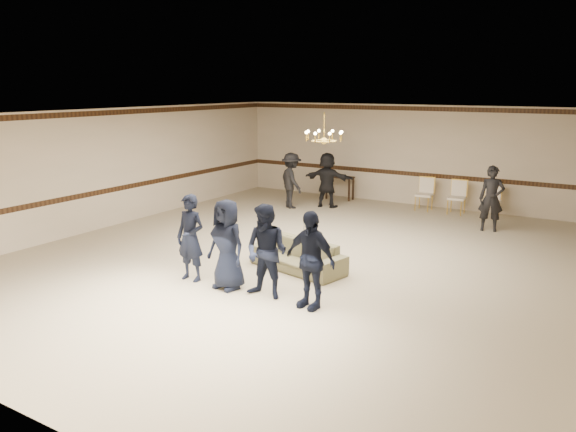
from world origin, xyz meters
The scene contains 16 objects.
room centered at (0.00, 0.00, 1.60)m, with size 12.01×14.01×3.21m.
chair_rail centered at (0.00, 6.99, 1.00)m, with size 12.00×0.02×0.14m, color #3A2211.
crown_molding centered at (0.00, 6.99, 3.08)m, with size 12.00×0.02×0.14m, color #3A2211.
chandelier centered at (0.00, 1.00, 2.88)m, with size 0.94×0.94×0.89m, color gold, non-canonical shape.
boy_a centered at (-1.16, -2.35, 0.87)m, with size 0.63×0.41×1.73m, color black.
boy_b centered at (-0.26, -2.35, 0.87)m, with size 0.85×0.55×1.73m, color black.
boy_c centered at (0.64, -2.35, 0.87)m, with size 0.84×0.66×1.73m, color black.
boy_d centered at (1.54, -2.35, 0.87)m, with size 1.02×0.42×1.73m, color black.
settee centered at (0.32, -0.71, 0.31)m, with size 2.11×0.83×0.62m, color #696646.
adult_left centered at (-2.97, 4.46, 0.87)m, with size 1.13×0.65×1.75m, color black.
adult_mid centered at (-2.07, 5.16, 0.87)m, with size 1.62×0.52×1.75m, color black.
adult_right centered at (3.03, 4.76, 0.87)m, with size 0.64×0.42×1.75m, color black.
banquet_chair_left centered at (0.73, 6.29, 0.50)m, with size 0.49×0.49×1.01m, color #EFE1C9, non-canonical shape.
banquet_chair_mid centered at (1.73, 6.29, 0.50)m, with size 0.49×0.49×1.01m, color #EFE1C9, non-canonical shape.
banquet_chair_right centered at (2.73, 6.29, 0.50)m, with size 0.49×0.49×1.01m, color #EFE1C9, non-canonical shape.
console_table centered at (-2.27, 6.49, 0.40)m, with size 0.95×0.40×0.80m, color black.
Camera 1 is at (6.03, -10.39, 3.79)m, focal length 34.89 mm.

